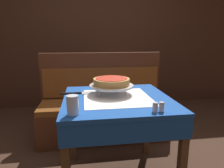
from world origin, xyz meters
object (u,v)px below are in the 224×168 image
(dining_table_rear, at_px, (117,74))
(pizza_pan_stand, at_px, (111,86))
(dining_table_front, at_px, (117,110))
(salt_shaker, at_px, (155,107))
(water_glass_near, at_px, (73,105))
(condiment_caddy, at_px, (117,65))
(booth_bench, at_px, (103,112))
(deep_dish_pizza, at_px, (111,81))
(pizza_server, at_px, (78,93))
(pepper_shaker, at_px, (162,107))

(dining_table_rear, height_order, pizza_pan_stand, pizza_pan_stand)
(dining_table_front, xyz_separation_m, salt_shaker, (0.18, -0.35, 0.13))
(water_glass_near, height_order, condiment_caddy, condiment_caddy)
(dining_table_rear, bearing_deg, dining_table_front, -99.53)
(booth_bench, relative_size, salt_shaker, 24.80)
(pizza_pan_stand, bearing_deg, booth_bench, 89.65)
(dining_table_rear, distance_m, pizza_pan_stand, 1.61)
(dining_table_rear, bearing_deg, water_glass_near, -106.88)
(dining_table_rear, height_order, deep_dish_pizza, deep_dish_pizza)
(pizza_pan_stand, height_order, pizza_server, pizza_pan_stand)
(pizza_server, bearing_deg, water_glass_near, -92.76)
(deep_dish_pizza, distance_m, pizza_server, 0.29)
(deep_dish_pizza, bearing_deg, condiment_caddy, 78.77)
(dining_table_front, distance_m, pizza_pan_stand, 0.20)
(dining_table_front, height_order, pizza_pan_stand, pizza_pan_stand)
(dining_table_front, relative_size, booth_bench, 0.54)
(dining_table_front, distance_m, dining_table_rear, 1.69)
(water_glass_near, bearing_deg, condiment_caddy, 72.79)
(deep_dish_pizza, bearing_deg, dining_table_front, -73.14)
(dining_table_front, height_order, deep_dish_pizza, deep_dish_pizza)
(dining_table_front, distance_m, pizza_server, 0.35)
(booth_bench, relative_size, condiment_caddy, 9.93)
(deep_dish_pizza, bearing_deg, pizza_pan_stand, -82.87)
(dining_table_front, bearing_deg, pizza_pan_stand, 106.86)
(dining_table_rear, xyz_separation_m, salt_shaker, (-0.10, -2.01, 0.14))
(booth_bench, xyz_separation_m, water_glass_near, (-0.30, -1.15, 0.50))
(deep_dish_pizza, height_order, salt_shaker, deep_dish_pizza)
(dining_table_rear, relative_size, water_glass_near, 6.32)
(pizza_server, relative_size, condiment_caddy, 1.80)
(dining_table_rear, xyz_separation_m, pepper_shaker, (-0.06, -2.01, 0.14))
(dining_table_rear, bearing_deg, salt_shaker, -92.83)
(booth_bench, distance_m, pepper_shaker, 1.30)
(dining_table_rear, distance_m, booth_bench, 0.95)
(pizza_pan_stand, height_order, deep_dish_pizza, deep_dish_pizza)
(dining_table_front, distance_m, pepper_shaker, 0.43)
(pizza_server, bearing_deg, deep_dish_pizza, -10.94)
(pizza_server, bearing_deg, dining_table_rear, 69.09)
(dining_table_front, xyz_separation_m, water_glass_near, (-0.32, -0.32, 0.16))
(pizza_pan_stand, bearing_deg, deep_dish_pizza, 97.13)
(pizza_pan_stand, distance_m, condiment_caddy, 1.50)
(pizza_server, xyz_separation_m, pepper_shaker, (0.52, -0.50, 0.03))
(dining_table_front, relative_size, water_glass_near, 6.96)
(dining_table_front, height_order, pepper_shaker, pepper_shaker)
(pepper_shaker, distance_m, condiment_caddy, 1.92)
(pizza_server, distance_m, salt_shaker, 0.69)
(pizza_pan_stand, relative_size, salt_shaker, 5.89)
(water_glass_near, bearing_deg, deep_dish_pizza, 54.87)
(pizza_pan_stand, distance_m, pepper_shaker, 0.51)
(booth_bench, relative_size, pepper_shaker, 24.66)
(booth_bench, height_order, pepper_shaker, booth_bench)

